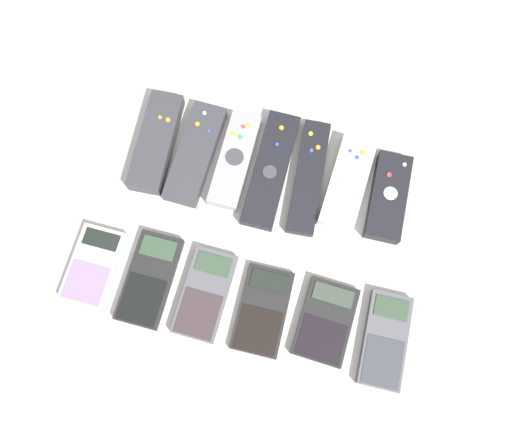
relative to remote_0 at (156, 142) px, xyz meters
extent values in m
plane|color=beige|center=(0.20, -0.13, -0.01)|extent=(3.00, 3.00, 0.00)
cube|color=#333338|center=(0.00, 0.00, 0.00)|extent=(0.07, 0.18, 0.03)
cylinder|color=orange|center=(0.01, 0.04, 0.01)|extent=(0.01, 0.01, 0.00)
cylinder|color=orange|center=(0.00, 0.04, 0.01)|extent=(0.01, 0.01, 0.00)
cube|color=#333338|center=(0.07, 0.00, 0.00)|extent=(0.06, 0.19, 0.02)
cylinder|color=orange|center=(0.06, 0.05, 0.01)|extent=(0.01, 0.01, 0.00)
cylinder|color=blue|center=(0.08, 0.04, 0.01)|extent=(0.01, 0.01, 0.00)
cylinder|color=silver|center=(0.07, 0.07, 0.01)|extent=(0.01, 0.01, 0.00)
cube|color=gray|center=(0.14, 0.00, 0.00)|extent=(0.05, 0.17, 0.02)
cylinder|color=#38383D|center=(0.14, 0.00, 0.01)|extent=(0.03, 0.03, 0.00)
cylinder|color=yellow|center=(0.15, 0.07, 0.01)|extent=(0.01, 0.01, 0.00)
cylinder|color=red|center=(0.14, 0.06, 0.01)|extent=(0.01, 0.01, 0.00)
cylinder|color=yellow|center=(0.13, 0.05, 0.01)|extent=(0.01, 0.01, 0.00)
cylinder|color=green|center=(0.14, 0.04, 0.01)|extent=(0.01, 0.01, 0.00)
cube|color=black|center=(0.21, 0.00, 0.00)|extent=(0.06, 0.21, 0.02)
cylinder|color=#38383D|center=(0.21, -0.01, 0.01)|extent=(0.02, 0.02, 0.00)
cylinder|color=blue|center=(0.20, 0.04, 0.01)|extent=(0.01, 0.01, 0.00)
cylinder|color=orange|center=(0.21, 0.08, 0.01)|extent=(0.01, 0.01, 0.00)
cube|color=black|center=(0.27, 0.00, 0.00)|extent=(0.06, 0.21, 0.02)
cylinder|color=yellow|center=(0.26, 0.08, 0.00)|extent=(0.01, 0.01, 0.00)
cylinder|color=blue|center=(0.26, 0.05, 0.00)|extent=(0.01, 0.01, 0.00)
cylinder|color=orange|center=(0.27, 0.06, 0.00)|extent=(0.01, 0.01, 0.00)
cube|color=#B7B7BC|center=(0.34, 0.01, 0.00)|extent=(0.07, 0.17, 0.03)
cylinder|color=silver|center=(0.34, 0.00, 0.01)|extent=(0.03, 0.03, 0.00)
cylinder|color=blue|center=(0.33, 0.06, 0.01)|extent=(0.01, 0.01, 0.00)
cylinder|color=blue|center=(0.34, 0.05, 0.01)|extent=(0.01, 0.01, 0.00)
cylinder|color=yellow|center=(0.35, 0.06, 0.01)|extent=(0.01, 0.01, 0.00)
cube|color=black|center=(0.41, 0.00, 0.00)|extent=(0.06, 0.15, 0.02)
cylinder|color=silver|center=(0.41, 0.00, 0.01)|extent=(0.02, 0.02, 0.00)
cylinder|color=silver|center=(0.42, 0.06, 0.01)|extent=(0.01, 0.01, 0.00)
cylinder|color=red|center=(0.40, 0.04, 0.01)|extent=(0.01, 0.01, 0.00)
cube|color=#B2B2B7|center=(-0.03, -0.23, -0.01)|extent=(0.07, 0.13, 0.02)
cube|color=black|center=(-0.03, -0.19, 0.00)|extent=(0.06, 0.03, 0.00)
cube|color=gray|center=(-0.03, -0.26, 0.00)|extent=(0.06, 0.06, 0.00)
cube|color=black|center=(0.06, -0.23, -0.01)|extent=(0.07, 0.15, 0.02)
cube|color=#2D422D|center=(0.06, -0.18, 0.00)|extent=(0.06, 0.03, 0.00)
cube|color=black|center=(0.06, -0.27, 0.00)|extent=(0.06, 0.08, 0.00)
cube|color=#4C4C51|center=(0.15, -0.23, -0.01)|extent=(0.07, 0.15, 0.02)
cube|color=#2D422D|center=(0.15, -0.18, 0.00)|extent=(0.06, 0.03, 0.00)
cube|color=#352A2D|center=(0.15, -0.26, 0.00)|extent=(0.06, 0.07, 0.00)
cube|color=black|center=(0.25, -0.23, -0.01)|extent=(0.08, 0.14, 0.01)
cube|color=black|center=(0.25, -0.19, 0.00)|extent=(0.06, 0.03, 0.00)
cube|color=black|center=(0.25, -0.26, 0.00)|extent=(0.07, 0.07, 0.00)
cube|color=black|center=(0.35, -0.23, -0.01)|extent=(0.09, 0.13, 0.01)
cube|color=#333D33|center=(0.35, -0.18, 0.00)|extent=(0.07, 0.03, 0.00)
cube|color=black|center=(0.35, -0.25, 0.00)|extent=(0.07, 0.07, 0.00)
cube|color=#4C4C51|center=(0.45, -0.23, -0.01)|extent=(0.07, 0.15, 0.02)
cube|color=#2D422D|center=(0.45, -0.18, 0.00)|extent=(0.05, 0.03, 0.00)
cube|color=#34373D|center=(0.45, -0.26, 0.00)|extent=(0.06, 0.07, 0.00)
camera|label=1|loc=(0.26, -0.31, 0.79)|focal=35.00mm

